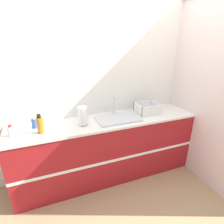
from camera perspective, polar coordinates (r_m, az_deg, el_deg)
ground_plane at (r=2.74m, az=0.74°, el=-23.08°), size 12.00×12.00×0.00m
wall_back at (r=2.59m, az=-3.92°, el=7.46°), size 4.98×0.06×2.60m
wall_right at (r=2.99m, az=23.21°, el=7.70°), size 0.06×2.56×2.60m
counter_cabinet at (r=2.65m, az=-1.46°, el=-11.83°), size 2.60×0.58×0.93m
sink at (r=2.45m, az=1.90°, el=-1.87°), size 0.59×0.38×0.31m
paper_towel_roll at (r=2.27m, az=-9.48°, el=-1.25°), size 0.12×0.12×0.25m
dish_rack at (r=2.70m, az=11.44°, el=0.80°), size 0.33×0.27×0.16m
bottle_amber at (r=2.21m, az=-22.39°, el=-3.92°), size 0.08×0.08×0.24m
bottle_white_spray at (r=2.30m, az=-30.12°, el=-5.46°), size 0.07×0.07×0.14m
bottle_blue at (r=2.39m, az=-23.99°, el=-3.29°), size 0.07×0.07×0.15m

